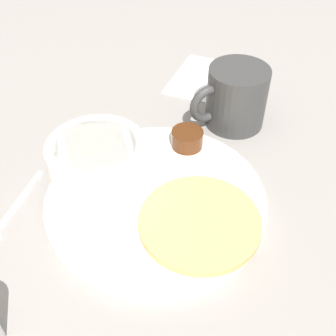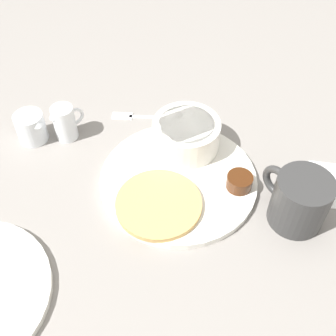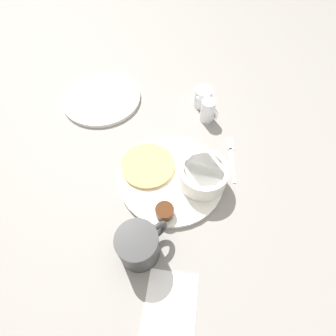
{
  "view_description": "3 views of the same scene",
  "coord_description": "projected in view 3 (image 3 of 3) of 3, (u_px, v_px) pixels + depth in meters",
  "views": [
    {
      "loc": [
        -0.34,
        -0.06,
        0.38
      ],
      "look_at": [
        0.01,
        -0.01,
        0.05
      ],
      "focal_mm": 45.0,
      "sensor_mm": 36.0,
      "label": 1
    },
    {
      "loc": [
        -0.06,
        -0.45,
        0.55
      ],
      "look_at": [
        -0.02,
        0.01,
        0.03
      ],
      "focal_mm": 45.0,
      "sensor_mm": 36.0,
      "label": 2
    },
    {
      "loc": [
        0.34,
        -0.05,
        0.57
      ],
      "look_at": [
        -0.01,
        -0.01,
        0.04
      ],
      "focal_mm": 28.0,
      "sensor_mm": 36.0,
      "label": 3
    }
  ],
  "objects": [
    {
      "name": "syrup_cup",
      "position": [
        165.0,
        211.0,
        0.59
      ],
      "size": [
        0.04,
        0.04,
        0.02
      ],
      "color": "#47230F",
      "rests_on": "plate"
    },
    {
      "name": "creamer_pitcher_far",
      "position": [
        203.0,
        97.0,
        0.79
      ],
      "size": [
        0.06,
        0.06,
        0.06
      ],
      "color": "white",
      "rests_on": "ground_plane"
    },
    {
      "name": "creamer_pitcher_near",
      "position": [
        208.0,
        110.0,
        0.75
      ],
      "size": [
        0.06,
        0.04,
        0.07
      ],
      "color": "white",
      "rests_on": "ground_plane"
    },
    {
      "name": "fork",
      "position": [
        231.0,
        154.0,
        0.71
      ],
      "size": [
        0.15,
        0.04,
        0.0
      ],
      "color": "silver",
      "rests_on": "ground_plane"
    },
    {
      "name": "ground_plane",
      "position": [
        171.0,
        179.0,
        0.67
      ],
      "size": [
        4.0,
        4.0,
        0.0
      ],
      "primitive_type": "plane",
      "color": "gray"
    },
    {
      "name": "butter_ramekin",
      "position": [
        210.0,
        184.0,
        0.63
      ],
      "size": [
        0.05,
        0.05,
        0.04
      ],
      "color": "white",
      "rests_on": "plate"
    },
    {
      "name": "pancake_stack",
      "position": [
        148.0,
        165.0,
        0.67
      ],
      "size": [
        0.14,
        0.14,
        0.01
      ],
      "color": "tan",
      "rests_on": "plate"
    },
    {
      "name": "coffee_mug",
      "position": [
        139.0,
        245.0,
        0.53
      ],
      "size": [
        0.09,
        0.11,
        0.09
      ],
      "color": "#333333",
      "rests_on": "ground_plane"
    },
    {
      "name": "napkin",
      "position": [
        170.0,
        308.0,
        0.51
      ],
      "size": [
        0.16,
        0.13,
        0.0
      ],
      "color": "white",
      "rests_on": "ground_plane"
    },
    {
      "name": "far_plate",
      "position": [
        102.0,
        98.0,
        0.82
      ],
      "size": [
        0.24,
        0.24,
        0.01
      ],
      "color": "white",
      "rests_on": "ground_plane"
    },
    {
      "name": "bowl",
      "position": [
        203.0,
        175.0,
        0.63
      ],
      "size": [
        0.12,
        0.12,
        0.05
      ],
      "color": "white",
      "rests_on": "plate"
    },
    {
      "name": "plate",
      "position": [
        171.0,
        178.0,
        0.66
      ],
      "size": [
        0.26,
        0.26,
        0.01
      ],
      "color": "white",
      "rests_on": "ground_plane"
    }
  ]
}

